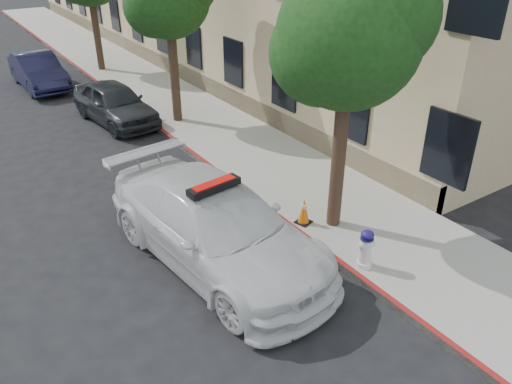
{
  "coord_description": "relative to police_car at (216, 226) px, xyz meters",
  "views": [
    {
      "loc": [
        -3.84,
        -9.0,
        6.15
      ],
      "look_at": [
        1.39,
        -1.13,
        1.0
      ],
      "focal_mm": 35.0,
      "sensor_mm": 36.0,
      "label": 1
    }
  ],
  "objects": [
    {
      "name": "sidewalk",
      "position": [
        3.47,
        11.58,
        -0.75
      ],
      "size": [
        3.2,
        50.0,
        0.15
      ],
      "primitive_type": "cube",
      "color": "gray",
      "rests_on": "ground"
    },
    {
      "name": "parked_car_far",
      "position": [
        -0.15,
        14.58,
        -0.13
      ],
      "size": [
        1.62,
        4.28,
        1.39
      ],
      "primitive_type": "imported",
      "rotation": [
        0.0,
        0.0,
        0.04
      ],
      "color": "black",
      "rests_on": "ground"
    },
    {
      "name": "ground",
      "position": [
        -0.13,
        1.58,
        -0.83
      ],
      "size": [
        120.0,
        120.0,
        0.0
      ],
      "primitive_type": "plane",
      "color": "black",
      "rests_on": "ground"
    },
    {
      "name": "police_car",
      "position": [
        0.0,
        0.0,
        0.0
      ],
      "size": [
        2.98,
        5.91,
        1.8
      ],
      "rotation": [
        0.0,
        0.0,
        0.12
      ],
      "color": "silver",
      "rests_on": "ground"
    },
    {
      "name": "fire_hydrant",
      "position": [
        2.22,
        -1.96,
        -0.28
      ],
      "size": [
        0.35,
        0.31,
        0.82
      ],
      "rotation": [
        0.0,
        0.0,
        -0.4
      ],
      "color": "silver",
      "rests_on": "sidewalk"
    },
    {
      "name": "parked_car_mid",
      "position": [
        1.07,
        8.88,
        -0.14
      ],
      "size": [
        2.08,
        4.2,
        1.37
      ],
      "primitive_type": "imported",
      "rotation": [
        0.0,
        0.0,
        0.12
      ],
      "color": "#202329",
      "rests_on": "ground"
    },
    {
      "name": "curb_strip",
      "position": [
        1.93,
        11.58,
        -0.75
      ],
      "size": [
        0.12,
        50.0,
        0.15
      ],
      "primitive_type": "cube",
      "color": "maroon",
      "rests_on": "ground"
    },
    {
      "name": "traffic_cone",
      "position": [
        2.22,
        -0.04,
        -0.37
      ],
      "size": [
        0.4,
        0.4,
        0.62
      ],
      "rotation": [
        0.0,
        0.0,
        0.28
      ],
      "color": "black",
      "rests_on": "sidewalk"
    },
    {
      "name": "tree_near",
      "position": [
        2.8,
        -0.43,
        3.45
      ],
      "size": [
        2.92,
        2.82,
        5.62
      ],
      "color": "black",
      "rests_on": "sidewalk"
    }
  ]
}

